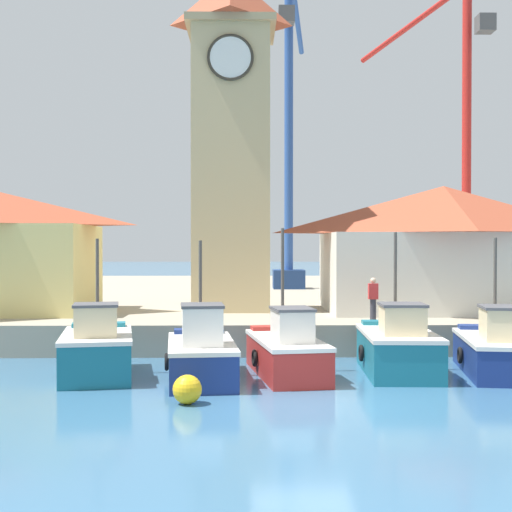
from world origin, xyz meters
name	(u,v)px	position (x,y,z in m)	size (l,w,h in m)	color
ground_plane	(302,404)	(0.00, 0.00, 0.00)	(300.00, 300.00, 0.00)	#386689
quay_wharf	(268,298)	(0.00, 27.26, 0.56)	(120.00, 40.00, 1.12)	#9E937F
fishing_boat_far_left	(97,350)	(-5.80, 3.73, 0.80)	(2.70, 4.36, 4.11)	#196B7F
fishing_boat_left_outer	(201,354)	(-2.67, 3.15, 0.75)	(2.34, 4.66, 4.05)	navy
fishing_boat_left_inner	(287,351)	(-0.16, 3.85, 0.73)	(2.46, 4.91, 4.43)	#AD2823
fishing_boat_mid_left	(398,348)	(3.24, 4.13, 0.79)	(2.29, 4.40, 4.31)	#196B7F
fishing_boat_center	(499,350)	(6.28, 4.00, 0.73)	(2.74, 4.86, 4.14)	navy
clock_tower	(231,134)	(-2.01, 13.21, 8.67)	(3.73, 3.73, 16.01)	tan
warehouse_right	(443,247)	(7.03, 12.80, 3.84)	(10.31, 6.57, 5.30)	silver
port_crane_near	(462,167)	(11.87, 26.23, 8.69)	(6.50, 9.60, 18.86)	maroon
port_crane_far	(289,162)	(1.40, 28.48, 9.27)	(2.62, 9.74, 21.27)	navy
mooring_buoy	(187,390)	(-2.82, 0.06, 0.36)	(0.72, 0.72, 0.72)	gold
dock_worker_near_tower	(373,299)	(3.18, 8.03, 1.97)	(0.34, 0.22, 1.62)	#33333D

